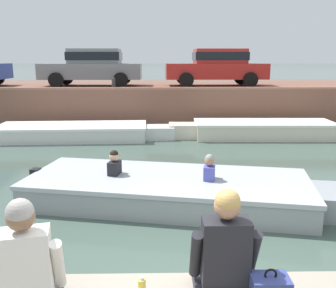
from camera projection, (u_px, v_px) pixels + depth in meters
ground_plane at (177, 174)px, 9.02m from camera, size 400.00×400.00×0.00m
far_quay_wall at (169, 102)px, 17.22m from camera, size 60.00×6.00×1.58m
far_wall_coping at (171, 88)px, 14.23m from camera, size 60.00×0.24×0.08m
boat_moored_west_white at (80, 132)px, 12.88m from camera, size 6.06×1.94×0.51m
boat_moored_central_cream at (257, 130)px, 13.14m from camera, size 5.78×1.70×0.57m
motorboat_passing at (181, 190)px, 7.16m from camera, size 6.54×3.02×1.00m
car_left_inner_grey at (93, 66)px, 15.82m from camera, size 4.21×1.97×1.54m
car_centre_red at (217, 66)px, 15.92m from camera, size 4.28×1.96×1.54m
mooring_bollard_mid at (114, 83)px, 14.27m from camera, size 0.15×0.15×0.45m
person_seated_left at (27, 273)px, 2.72m from camera, size 0.58×0.59×0.97m
person_seated_right at (224, 259)px, 2.91m from camera, size 0.53×0.52×0.97m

